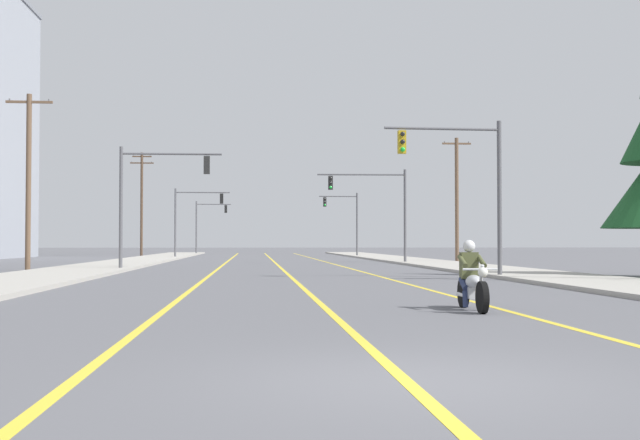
% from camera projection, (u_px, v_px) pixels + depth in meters
% --- Properties ---
extents(ground_plane, '(400.00, 400.00, 0.00)m').
position_uv_depth(ground_plane, '(417.00, 381.00, 8.21)').
color(ground_plane, '#5B5B60').
extents(lane_stripe_center, '(0.16, 100.00, 0.01)m').
position_uv_depth(lane_stripe_center, '(276.00, 264.00, 53.02)').
color(lane_stripe_center, yellow).
rests_on(lane_stripe_center, ground).
extents(lane_stripe_left, '(0.16, 100.00, 0.01)m').
position_uv_depth(lane_stripe_left, '(225.00, 264.00, 52.74)').
color(lane_stripe_left, yellow).
rests_on(lane_stripe_left, ground).
extents(lane_stripe_right, '(0.16, 100.00, 0.01)m').
position_uv_depth(lane_stripe_right, '(332.00, 263.00, 53.33)').
color(lane_stripe_right, yellow).
rests_on(lane_stripe_right, ground).
extents(sidewalk_kerb_right, '(4.40, 110.00, 0.14)m').
position_uv_depth(sidewalk_kerb_right, '(443.00, 264.00, 48.88)').
color(sidewalk_kerb_right, '#ADA89E').
rests_on(sidewalk_kerb_right, ground).
extents(sidewalk_kerb_left, '(4.40, 110.00, 0.14)m').
position_uv_depth(sidewalk_kerb_left, '(112.00, 265.00, 47.23)').
color(sidewalk_kerb_left, '#ADA89E').
rests_on(sidewalk_kerb_left, ground).
extents(motorcycle_with_rider, '(0.70, 2.19, 1.46)m').
position_uv_depth(motorcycle_with_rider, '(472.00, 282.00, 16.76)').
color(motorcycle_with_rider, black).
rests_on(motorcycle_with_rider, ground).
extents(traffic_signal_near_right, '(4.70, 0.49, 6.20)m').
position_uv_depth(traffic_signal_near_right, '(467.00, 174.00, 31.64)').
color(traffic_signal_near_right, '#56565B').
rests_on(traffic_signal_near_right, ground).
extents(traffic_signal_near_left, '(5.09, 0.37, 6.20)m').
position_uv_depth(traffic_signal_near_left, '(151.00, 188.00, 40.47)').
color(traffic_signal_near_left, '#56565B').
rests_on(traffic_signal_near_left, ground).
extents(traffic_signal_mid_right, '(5.87, 0.42, 6.20)m').
position_uv_depth(traffic_signal_mid_right, '(379.00, 200.00, 53.00)').
color(traffic_signal_mid_right, '#56565B').
rests_on(traffic_signal_mid_right, ground).
extents(traffic_signal_mid_left, '(4.89, 0.37, 6.20)m').
position_uv_depth(traffic_signal_mid_left, '(191.00, 212.00, 71.85)').
color(traffic_signal_mid_left, '#56565B').
rests_on(traffic_signal_mid_left, ground).
extents(traffic_signal_far_right, '(3.80, 0.38, 6.20)m').
position_uv_depth(traffic_signal_far_right, '(346.00, 215.00, 78.19)').
color(traffic_signal_far_right, '#56565B').
rests_on(traffic_signal_far_right, ground).
extents(traffic_signal_far_left, '(4.09, 0.56, 6.20)m').
position_uv_depth(traffic_signal_far_left, '(206.00, 220.00, 94.31)').
color(traffic_signal_far_left, '#56565B').
rests_on(traffic_signal_far_left, ground).
extents(utility_pole_left_near, '(2.29, 0.26, 8.85)m').
position_uv_depth(utility_pole_left_near, '(28.00, 178.00, 40.38)').
color(utility_pole_left_near, brown).
rests_on(utility_pole_left_near, ground).
extents(utility_pole_right_far, '(2.02, 0.26, 8.66)m').
position_uv_depth(utility_pole_right_far, '(457.00, 197.00, 55.98)').
color(utility_pole_right_far, brown).
rests_on(utility_pole_right_far, ground).
extents(utility_pole_left_far, '(2.31, 0.26, 10.34)m').
position_uv_depth(utility_pole_left_far, '(142.00, 201.00, 80.25)').
color(utility_pole_left_far, '#4C3828').
rests_on(utility_pole_left_far, ground).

